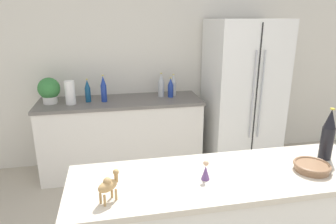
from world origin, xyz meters
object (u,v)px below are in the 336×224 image
object	(u,v)px
refrigerator	(242,95)
camel_figurine	(109,185)
wise_man_figurine_blue	(206,171)
back_bottle_2	(161,85)
wine_bottle	(328,135)
potted_plant	(49,90)
back_bottle_3	(173,85)
back_bottle_0	(171,88)
paper_towel_roll	(70,93)
fruit_bowl	(312,167)
back_bottle_4	(88,91)
back_bottle_1	(104,89)

from	to	relation	value
refrigerator	camel_figurine	size ratio (longest dim) A/B	11.42
camel_figurine	wise_man_figurine_blue	size ratio (longest dim) A/B	1.35
back_bottle_2	wine_bottle	world-z (taller)	wine_bottle
potted_plant	back_bottle_3	size ratio (longest dim) A/B	1.10
potted_plant	back_bottle_2	bearing A→B (deg)	2.20
back_bottle_0	paper_towel_roll	bearing A→B (deg)	-175.81
back_bottle_0	wise_man_figurine_blue	bearing A→B (deg)	-96.14
potted_plant	wine_bottle	bearing A→B (deg)	-43.41
refrigerator	wise_man_figurine_blue	world-z (taller)	refrigerator
fruit_bowl	back_bottle_4	bearing A→B (deg)	125.02
paper_towel_roll	back_bottle_1	bearing A→B (deg)	5.24
back_bottle_4	fruit_bowl	size ratio (longest dim) A/B	1.24
back_bottle_2	back_bottle_0	bearing A→B (deg)	-22.61
wine_bottle	fruit_bowl	distance (m)	0.26
back_bottle_2	fruit_bowl	bearing A→B (deg)	-75.23
back_bottle_3	wine_bottle	world-z (taller)	wine_bottle
refrigerator	back_bottle_4	world-z (taller)	refrigerator
back_bottle_3	back_bottle_4	xyz separation A→B (m)	(-1.01, -0.10, 0.00)
refrigerator	fruit_bowl	world-z (taller)	refrigerator
back_bottle_1	fruit_bowl	distance (m)	2.33
refrigerator	potted_plant	distance (m)	2.26
potted_plant	paper_towel_roll	xyz separation A→B (m)	(0.23, -0.08, -0.02)
back_bottle_3	wise_man_figurine_blue	bearing A→B (deg)	-97.27
wine_bottle	camel_figurine	xyz separation A→B (m)	(-1.38, -0.21, -0.07)
back_bottle_2	wise_man_figurine_blue	bearing A→B (deg)	-93.04
back_bottle_0	wise_man_figurine_blue	size ratio (longest dim) A/B	2.05
paper_towel_roll	back_bottle_2	bearing A→B (deg)	7.03
back_bottle_4	camel_figurine	xyz separation A→B (m)	(0.21, -2.08, 0.01)
paper_towel_roll	wise_man_figurine_blue	world-z (taller)	paper_towel_roll
refrigerator	potted_plant	xyz separation A→B (m)	(-2.25, 0.10, 0.15)
wine_bottle	fruit_bowl	world-z (taller)	wine_bottle
back_bottle_3	wise_man_figurine_blue	size ratio (longest dim) A/B	2.26
back_bottle_1	back_bottle_4	distance (m)	0.18
back_bottle_4	refrigerator	bearing A→B (deg)	-2.36
fruit_bowl	back_bottle_2	bearing A→B (deg)	104.77
refrigerator	paper_towel_roll	xyz separation A→B (m)	(-2.02, 0.02, 0.12)
refrigerator	back_bottle_1	distance (m)	1.67
back_bottle_3	fruit_bowl	size ratio (longest dim) A/B	1.23
potted_plant	back_bottle_1	world-z (taller)	back_bottle_1
back_bottle_2	back_bottle_4	bearing A→B (deg)	-175.30
potted_plant	back_bottle_4	xyz separation A→B (m)	(0.41, -0.02, -0.03)
back_bottle_4	back_bottle_1	bearing A→B (deg)	-7.93
refrigerator	fruit_bowl	size ratio (longest dim) A/B	8.41
refrigerator	back_bottle_4	xyz separation A→B (m)	(-1.84, 0.08, 0.12)
back_bottle_3	fruit_bowl	xyz separation A→B (m)	(0.39, -2.10, -0.06)
potted_plant	wine_bottle	xyz separation A→B (m)	(2.00, -1.89, 0.05)
refrigerator	back_bottle_4	distance (m)	1.85
back_bottle_2	refrigerator	bearing A→B (deg)	-8.45
potted_plant	back_bottle_2	size ratio (longest dim) A/B	1.00
camel_figurine	fruit_bowl	bearing A→B (deg)	3.92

